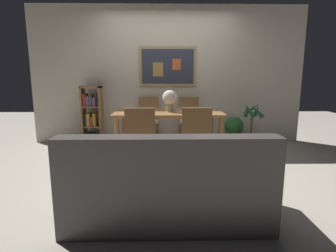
% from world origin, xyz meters
% --- Properties ---
extents(ground_plane, '(12.00, 12.00, 0.00)m').
position_xyz_m(ground_plane, '(0.00, 0.00, 0.00)').
color(ground_plane, beige).
extents(wall_back_with_painting, '(5.20, 0.14, 2.60)m').
position_xyz_m(wall_back_with_painting, '(0.00, 1.47, 1.30)').
color(wall_back_with_painting, beige).
rests_on(wall_back_with_painting, ground_plane).
extents(dining_table, '(1.69, 0.88, 0.75)m').
position_xyz_m(dining_table, '(-0.01, 0.43, 0.66)').
color(dining_table, '#9E7042').
rests_on(dining_table, ground_plane).
extents(dining_chair_near_left, '(0.40, 0.41, 0.91)m').
position_xyz_m(dining_chair_near_left, '(-0.39, -0.38, 0.54)').
color(dining_chair_near_left, '#9E7042').
rests_on(dining_chair_near_left, ground_plane).
extents(dining_chair_near_right, '(0.40, 0.41, 0.91)m').
position_xyz_m(dining_chair_near_right, '(0.34, -0.37, 0.54)').
color(dining_chair_near_right, '#9E7042').
rests_on(dining_chair_near_right, ground_plane).
extents(dining_chair_far_left, '(0.40, 0.41, 0.91)m').
position_xyz_m(dining_chair_far_left, '(-0.37, 1.23, 0.54)').
color(dining_chair_far_left, '#9E7042').
rests_on(dining_chair_far_left, ground_plane).
extents(dining_chair_far_right, '(0.40, 0.41, 0.91)m').
position_xyz_m(dining_chair_far_right, '(0.40, 1.18, 0.54)').
color(dining_chair_far_right, '#9E7042').
rests_on(dining_chair_far_right, ground_plane).
extents(leather_couch, '(1.80, 0.84, 0.84)m').
position_xyz_m(leather_couch, '(-0.06, -1.53, 0.31)').
color(leather_couch, '#514C4C').
rests_on(leather_couch, ground_plane).
extents(bookshelf, '(0.36, 0.28, 1.11)m').
position_xyz_m(bookshelf, '(-1.42, 1.20, 0.54)').
color(bookshelf, '#9E7042').
rests_on(bookshelf, ground_plane).
extents(potted_ivy, '(0.36, 0.36, 0.60)m').
position_xyz_m(potted_ivy, '(1.26, 1.20, 0.29)').
color(potted_ivy, brown).
rests_on(potted_ivy, ground_plane).
extents(potted_palm, '(0.38, 0.43, 0.84)m').
position_xyz_m(potted_palm, '(1.48, 0.86, 0.38)').
color(potted_palm, brown).
rests_on(potted_palm, ground_plane).
extents(flower_vase, '(0.24, 0.23, 0.34)m').
position_xyz_m(flower_vase, '(0.01, 0.39, 0.95)').
color(flower_vase, tan).
rests_on(flower_vase, dining_table).
extents(tv_remote, '(0.16, 0.05, 0.02)m').
position_xyz_m(tv_remote, '(0.53, 0.22, 0.76)').
color(tv_remote, black).
rests_on(tv_remote, dining_table).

